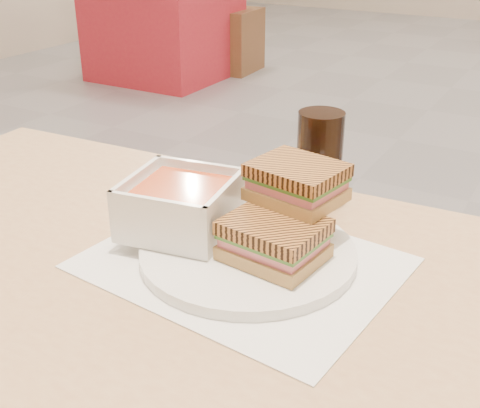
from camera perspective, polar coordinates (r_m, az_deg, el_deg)
The scene contains 10 objects.
main_table at distance 0.78m, azimuth -4.61°, elevation -15.02°, with size 1.23×0.76×0.75m.
tray_liner at distance 0.76m, azimuth 0.17°, elevation -5.47°, with size 0.38×0.31×0.00m.
plate at distance 0.77m, azimuth 0.74°, elevation -4.55°, with size 0.27×0.27×0.01m.
soup_bowl at distance 0.79m, azimuth -5.48°, elevation -0.28°, with size 0.15×0.15×0.07m.
panini_lower at distance 0.73m, azimuth 3.16°, elevation -3.28°, with size 0.12×0.11×0.05m.
panini_upper at distance 0.76m, azimuth 5.28°, elevation 2.03°, with size 0.12×0.11×0.05m.
cola_glass at distance 0.89m, azimuth 7.33°, elevation 4.09°, with size 0.07×0.07×0.14m.
bg_table_0 at distance 4.72m, azimuth -6.99°, elevation 16.25°, with size 0.88×0.88×0.78m.
bg_chair_0l at distance 5.18m, azimuth -10.44°, elevation 15.23°, with size 0.48×0.48×0.49m.
bg_chair_0r at distance 4.90m, azimuth -0.96°, elevation 14.91°, with size 0.43×0.43×0.46m.
Camera 1 is at (0.35, -2.58, 1.14)m, focal length 46.17 mm.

